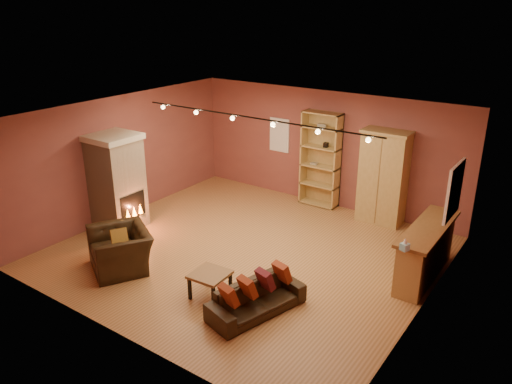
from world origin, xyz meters
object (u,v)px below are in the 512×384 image
Objects in this scene: armoire at (383,177)px; loveseat at (256,294)px; bookcase at (322,158)px; bar_counter at (425,251)px; coffee_table at (210,277)px; armchair at (120,243)px; fireplace at (117,182)px.

loveseat is (-0.27, -4.55, -0.73)m from armoire.
loveseat is (1.36, -4.70, -0.84)m from bookcase.
coffee_table is (-2.77, -2.75, -0.13)m from bar_counter.
armchair is 2.02m from coffee_table.
armchair is (-3.18, -4.84, -0.56)m from armoire.
bar_counter is at bearing -32.19° from bookcase.
bookcase reaches higher than armchair.
loveseat is at bearing -12.54° from fireplace.
coffee_table is (-1.18, -4.63, -0.69)m from armoire.
armchair is at bearing 111.21° from loveseat.
coffee_table is (3.47, -1.05, -0.68)m from fireplace.
armchair is (-4.77, -2.96, 0.00)m from bar_counter.
fireplace reaches higher than coffee_table.
armchair is 2.24× the size of coffee_table.
bookcase is at bearing 174.77° from armoire.
armchair is at bearing -107.29° from bookcase.
armoire is at bearing 75.73° from coffee_table.
armchair is at bearing -174.04° from coffee_table.
fireplace is 4.54m from loveseat.
coffee_table is at bearing -135.24° from bar_counter.
bar_counter is (1.59, -1.88, -0.56)m from armoire.
fireplace is at bearing -129.02° from bookcase.
bookcase is 1.64m from armoire.
fireplace is 2.01m from armchair.
fireplace is at bearing -142.40° from armoire.
loveseat is 0.91m from coffee_table.
armoire is 4.82m from coffee_table.
bar_counter is at bearing 44.76° from coffee_table.
coffee_table is at bearing 110.32° from loveseat.
bar_counter is at bearing -49.68° from armoire.
bookcase is 3.86m from bar_counter.
bookcase reaches higher than fireplace.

